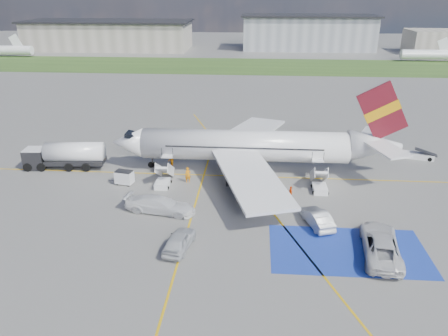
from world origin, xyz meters
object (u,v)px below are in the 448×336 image
at_px(van_white_a, 381,241).
at_px(van_white_b, 160,202).
at_px(car_silver_b, 317,218).
at_px(airliner, 256,146).
at_px(belt_loader, 417,156).
at_px(fuel_tanker, 65,157).
at_px(car_silver_a, 179,241).
at_px(gpu_cart, 124,178).

height_order(van_white_a, van_white_b, van_white_a).
bearing_deg(car_silver_b, airliner, -83.44).
height_order(belt_loader, van_white_a, van_white_a).
bearing_deg(fuel_tanker, car_silver_a, -49.25).
bearing_deg(belt_loader, van_white_b, -134.10).
bearing_deg(fuel_tanker, van_white_b, -41.37).
distance_m(belt_loader, van_white_a, 26.76).
bearing_deg(airliner, belt_loader, 15.40).
relative_size(car_silver_b, van_white_b, 0.88).
bearing_deg(belt_loader, car_silver_a, -122.79).
xyz_separation_m(gpu_cart, van_white_b, (5.74, -6.66, 0.34)).
bearing_deg(car_silver_a, car_silver_b, -148.65).
relative_size(fuel_tanker, gpu_cart, 4.54).
relative_size(airliner, van_white_a, 5.60).
relative_size(belt_loader, van_white_a, 0.77).
distance_m(fuel_tanker, car_silver_b, 33.54).
distance_m(airliner, car_silver_a, 20.18).
distance_m(gpu_cart, van_white_a, 29.83).
distance_m(airliner, car_silver_b, 15.21).
height_order(fuel_tanker, belt_loader, fuel_tanker).
bearing_deg(fuel_tanker, van_white_a, -30.11).
bearing_deg(van_white_b, van_white_a, -95.94).
distance_m(car_silver_a, van_white_b, 7.54).
distance_m(van_white_a, van_white_b, 22.07).
distance_m(gpu_cart, belt_loader, 39.71).
xyz_separation_m(gpu_cart, car_silver_b, (21.91, -8.25, 0.05)).
bearing_deg(van_white_a, gpu_cart, -17.88).
bearing_deg(car_silver_b, car_silver_a, 4.06).
relative_size(airliner, gpu_cart, 16.09).
bearing_deg(car_silver_a, van_white_b, -55.16).
bearing_deg(belt_loader, airliner, -148.13).
height_order(gpu_cart, van_white_b, van_white_b).
xyz_separation_m(gpu_cart, car_silver_a, (8.98, -13.46, 0.07)).
xyz_separation_m(airliner, gpu_cart, (-15.71, -5.39, -2.62)).
distance_m(fuel_tanker, belt_loader, 47.64).
distance_m(fuel_tanker, van_white_b, 18.58).
xyz_separation_m(van_white_a, van_white_b, (-21.19, 6.16, -0.12)).
height_order(airliner, van_white_b, airliner).
height_order(car_silver_a, car_silver_b, car_silver_a).
relative_size(belt_loader, car_silver_b, 1.01).
xyz_separation_m(airliner, van_white_a, (11.23, -18.21, -2.16)).
relative_size(airliner, car_silver_a, 7.45).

